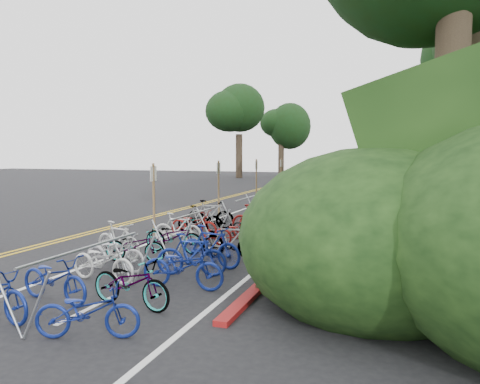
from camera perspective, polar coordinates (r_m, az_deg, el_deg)
The scene contains 9 objects.
ground at distance 12.57m, azimuth -24.17°, elevation -8.71°, with size 120.00×120.00×0.00m, color black.
road_markings at distance 20.73m, azimuth -3.44°, elevation -3.11°, with size 7.47×80.00×0.01m.
red_curb at distance 21.27m, azimuth 11.32°, elevation -2.87°, with size 0.25×28.00×0.10m, color maroon.
tree_cluster at distance 31.95m, azimuth 21.78°, elevation 18.59°, with size 31.69×53.41×17.01m.
bike_rack_front at distance 9.10m, azimuth -18.24°, elevation -8.14°, with size 1.12×3.33×1.13m.
bike_racks_rest at distance 22.65m, azimuth 4.90°, elevation -0.28°, with size 1.14×23.00×1.17m.
signposts_rest at distance 24.24m, azimuth -0.04°, elevation 1.43°, with size 0.08×18.40×2.50m.
bike_front at distance 13.11m, azimuth -14.63°, elevation -5.67°, with size 1.66×0.47×1.00m, color beige.
bike_valet at distance 12.63m, azimuth -7.11°, elevation -6.06°, with size 3.22×12.07×1.08m.
Camera 1 is at (8.40, -8.91, 2.84)m, focal length 35.00 mm.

